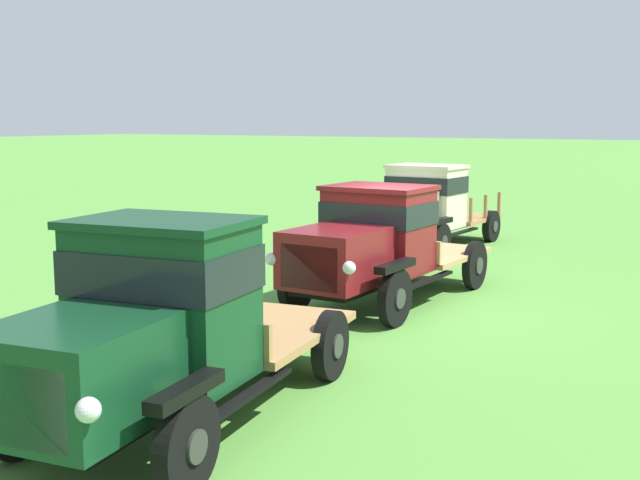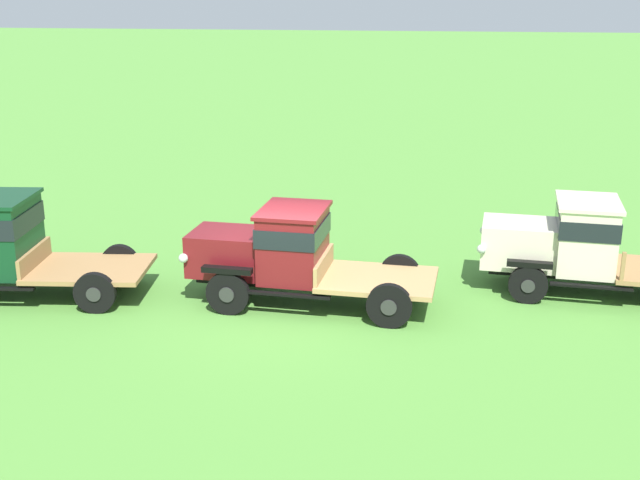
% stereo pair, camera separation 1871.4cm
% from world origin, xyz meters
% --- Properties ---
extents(ground_plane, '(240.00, 240.00, 0.00)m').
position_xyz_m(ground_plane, '(0.00, 0.00, 0.00)').
color(ground_plane, '#518E38').
extents(vintage_truck_foreground_near, '(5.46, 2.61, 2.23)m').
position_xyz_m(vintage_truck_foreground_near, '(-6.32, 0.05, 1.16)').
color(vintage_truck_foreground_near, black).
rests_on(vintage_truck_foreground_near, ground).
extents(vintage_truck_second_in_line, '(5.38, 2.24, 2.09)m').
position_xyz_m(vintage_truck_second_in_line, '(-0.09, 0.66, 1.13)').
color(vintage_truck_second_in_line, black).
rests_on(vintage_truck_second_in_line, ground).
extents(vintage_truck_midrow_center, '(5.12, 2.38, 2.10)m').
position_xyz_m(vintage_truck_midrow_center, '(6.03, 2.32, 1.11)').
color(vintage_truck_midrow_center, black).
rests_on(vintage_truck_midrow_center, ground).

